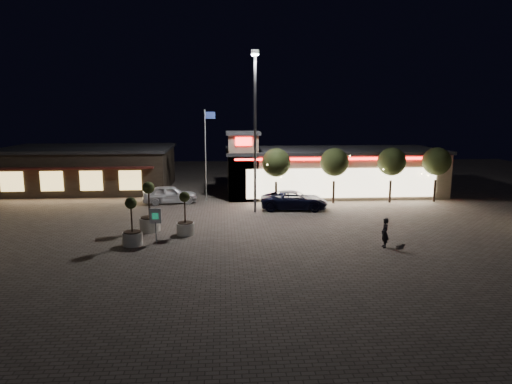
{
  "coord_description": "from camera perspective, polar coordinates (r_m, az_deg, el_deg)",
  "views": [
    {
      "loc": [
        -0.49,
        -27.09,
        7.93
      ],
      "look_at": [
        1.92,
        6.0,
        1.97
      ],
      "focal_mm": 32.0,
      "sensor_mm": 36.0,
      "label": 1
    }
  ],
  "objects": [
    {
      "name": "flagpole",
      "position": [
        40.24,
        -6.2,
        5.58
      ],
      "size": [
        0.95,
        0.1,
        8.0
      ],
      "color": "white",
      "rests_on": "ground"
    },
    {
      "name": "floodlight_pole",
      "position": [
        35.19,
        -0.11,
        8.7
      ],
      "size": [
        0.6,
        0.4,
        12.38
      ],
      "color": "gray",
      "rests_on": "ground"
    },
    {
      "name": "restaurant_building",
      "position": [
        49.31,
        -20.07,
        2.84
      ],
      "size": [
        16.4,
        11.0,
        4.3
      ],
      "color": "#382D23",
      "rests_on": "ground"
    },
    {
      "name": "string_tree_c",
      "position": [
        40.99,
        16.59,
        3.64
      ],
      "size": [
        2.42,
        2.42,
        4.79
      ],
      "color": "#332319",
      "rests_on": "ground"
    },
    {
      "name": "retail_building",
      "position": [
        44.43,
        8.88,
        2.66
      ],
      "size": [
        20.4,
        8.4,
        6.1
      ],
      "color": "tan",
      "rests_on": "ground"
    },
    {
      "name": "string_tree_b",
      "position": [
        39.5,
        9.78,
        3.68
      ],
      "size": [
        2.42,
        2.42,
        4.79
      ],
      "color": "#332319",
      "rests_on": "ground"
    },
    {
      "name": "string_tree_d",
      "position": [
        42.57,
        21.65,
        3.57
      ],
      "size": [
        2.42,
        2.42,
        4.79
      ],
      "color": "#332319",
      "rests_on": "ground"
    },
    {
      "name": "planter_mid",
      "position": [
        28.11,
        -15.22,
        -4.67
      ],
      "size": [
        1.18,
        1.18,
        2.9
      ],
      "color": "silver",
      "rests_on": "ground"
    },
    {
      "name": "dog",
      "position": [
        27.39,
        17.68,
        -6.51
      ],
      "size": [
        0.53,
        0.35,
        0.29
      ],
      "color": "#59514C",
      "rests_on": "ground"
    },
    {
      "name": "ground",
      "position": [
        28.23,
        -3.02,
        -6.14
      ],
      "size": [
        90.0,
        90.0,
        0.0
      ],
      "primitive_type": "plane",
      "color": "#6E6359",
      "rests_on": "ground"
    },
    {
      "name": "pedestrian",
      "position": [
        27.75,
        15.8,
        -4.95
      ],
      "size": [
        0.43,
        0.64,
        1.74
      ],
      "primitive_type": "imported",
      "rotation": [
        0.0,
        0.0,
        -1.59
      ],
      "color": "black",
      "rests_on": "ground"
    },
    {
      "name": "string_tree_a",
      "position": [
        38.61,
        2.54,
        3.67
      ],
      "size": [
        2.42,
        2.42,
        4.79
      ],
      "color": "#332319",
      "rests_on": "ground"
    },
    {
      "name": "white_sedan",
      "position": [
        39.97,
        -10.72,
        -0.28
      ],
      "size": [
        4.89,
        2.59,
        1.58
      ],
      "primitive_type": "imported",
      "rotation": [
        0.0,
        0.0,
        1.73
      ],
      "color": "white",
      "rests_on": "ground"
    },
    {
      "name": "pickup_truck",
      "position": [
        37.03,
        4.81,
        -1.03
      ],
      "size": [
        5.69,
        3.1,
        1.51
      ],
      "primitive_type": "imported",
      "rotation": [
        0.0,
        0.0,
        1.46
      ],
      "color": "black",
      "rests_on": "ground"
    },
    {
      "name": "planter_right",
      "position": [
        29.77,
        -8.84,
        -3.65
      ],
      "size": [
        1.15,
        1.15,
        2.82
      ],
      "color": "silver",
      "rests_on": "ground"
    },
    {
      "name": "valet_sign",
      "position": [
        28.11,
        -12.46,
        -3.31
      ],
      "size": [
        0.7,
        0.12,
        2.13
      ],
      "color": "gray",
      "rests_on": "ground"
    },
    {
      "name": "planter_left",
      "position": [
        31.04,
        -13.15,
        -2.94
      ],
      "size": [
        1.36,
        1.36,
        3.33
      ],
      "color": "silver",
      "rests_on": "ground"
    }
  ]
}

